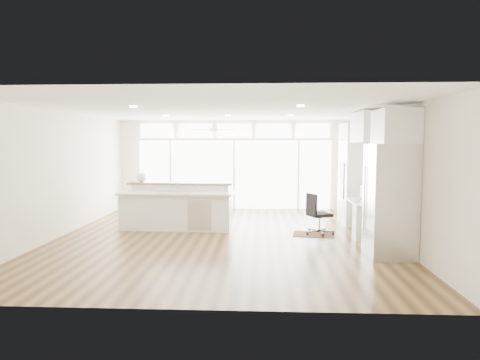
{
  "coord_description": "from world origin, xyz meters",
  "views": [
    {
      "loc": [
        0.83,
        -8.99,
        2.02
      ],
      "look_at": [
        0.35,
        0.6,
        1.18
      ],
      "focal_mm": 32.0,
      "sensor_mm": 36.0,
      "label": 1
    }
  ],
  "objects": [
    {
      "name": "framed_photos",
      "position": [
        3.46,
        0.92,
        1.4
      ],
      "size": [
        0.06,
        0.22,
        0.8
      ],
      "primitive_type": "cube",
      "color": "black",
      "rests_on": "wall_right"
    },
    {
      "name": "rug",
      "position": [
        1.98,
        0.37,
        0.01
      ],
      "size": [
        0.95,
        0.74,
        0.01
      ],
      "primitive_type": "cube",
      "rotation": [
        0.0,
        0.0,
        -0.13
      ],
      "color": "#391D12",
      "rests_on": "floor"
    },
    {
      "name": "upper_cabinets",
      "position": [
        3.17,
        0.3,
        2.35
      ],
      "size": [
        0.64,
        1.3,
        0.64
      ],
      "primitive_type": "cube",
      "color": "white",
      "rests_on": "wall_right"
    },
    {
      "name": "ceiling",
      "position": [
        0.0,
        0.0,
        2.7
      ],
      "size": [
        7.0,
        8.0,
        0.02
      ],
      "primitive_type": "cube",
      "color": "white",
      "rests_on": "wall_back"
    },
    {
      "name": "fridge_cabinet",
      "position": [
        3.17,
        -1.35,
        2.3
      ],
      "size": [
        0.64,
        0.9,
        0.6
      ],
      "primitive_type": "cube",
      "color": "white",
      "rests_on": "wall_right"
    },
    {
      "name": "office_chair",
      "position": [
        2.11,
        0.39,
        0.45
      ],
      "size": [
        0.6,
        0.59,
        0.9
      ],
      "primitive_type": "cube",
      "rotation": [
        0.0,
        0.0,
        0.41
      ],
      "color": "black",
      "rests_on": "floor"
    },
    {
      "name": "ceiling_fan",
      "position": [
        -0.5,
        2.8,
        2.48
      ],
      "size": [
        1.16,
        1.16,
        0.32
      ],
      "primitive_type": "cube",
      "color": "silver",
      "rests_on": "ceiling"
    },
    {
      "name": "wall_back",
      "position": [
        0.0,
        4.0,
        1.35
      ],
      "size": [
        7.0,
        0.04,
        2.7
      ],
      "primitive_type": "cube",
      "color": "#EDE6CD",
      "rests_on": "floor"
    },
    {
      "name": "floor",
      "position": [
        0.0,
        0.0,
        -0.01
      ],
      "size": [
        7.0,
        8.0,
        0.02
      ],
      "primitive_type": "cube",
      "color": "#422B14",
      "rests_on": "ground"
    },
    {
      "name": "recessed_lights",
      "position": [
        0.0,
        0.2,
        2.68
      ],
      "size": [
        3.4,
        3.0,
        0.02
      ],
      "primitive_type": "cube",
      "color": "white",
      "rests_on": "ceiling"
    },
    {
      "name": "potted_plant",
      "position": [
        3.17,
        1.8,
        2.63
      ],
      "size": [
        0.33,
        0.36,
        0.26
      ],
      "primitive_type": "imported",
      "rotation": [
        0.0,
        0.0,
        0.12
      ],
      "color": "#2D5725",
      "rests_on": "oven_cabinet"
    },
    {
      "name": "glass_wall",
      "position": [
        0.0,
        3.94,
        1.05
      ],
      "size": [
        5.8,
        0.06,
        2.08
      ],
      "primitive_type": "cube",
      "color": "silver",
      "rests_on": "wall_back"
    },
    {
      "name": "wall_front",
      "position": [
        0.0,
        -4.0,
        1.35
      ],
      "size": [
        7.0,
        0.04,
        2.7
      ],
      "primitive_type": "cube",
      "color": "#EDE6CD",
      "rests_on": "floor"
    },
    {
      "name": "wall_right",
      "position": [
        3.5,
        0.0,
        1.35
      ],
      "size": [
        0.04,
        8.0,
        2.7
      ],
      "primitive_type": "cube",
      "color": "#EDE6CD",
      "rests_on": "floor"
    },
    {
      "name": "kitchen_island",
      "position": [
        -1.15,
        0.8,
        0.53
      ],
      "size": [
        2.7,
        1.1,
        1.06
      ],
      "primitive_type": "cube",
      "rotation": [
        0.0,
        0.0,
        -0.04
      ],
      "color": "white",
      "rests_on": "floor"
    },
    {
      "name": "wall_left",
      "position": [
        -3.5,
        0.0,
        1.35
      ],
      "size": [
        0.04,
        8.0,
        2.7
      ],
      "primitive_type": "cube",
      "color": "#EDE6CD",
      "rests_on": "floor"
    },
    {
      "name": "monitor",
      "position": [
        3.05,
        0.3,
        0.96
      ],
      "size": [
        0.11,
        0.47,
        0.39
      ],
      "primitive_type": "cube",
      "rotation": [
        0.0,
        0.0,
        0.08
      ],
      "color": "black",
      "rests_on": "desk_nook"
    },
    {
      "name": "refrigerator",
      "position": [
        3.11,
        -1.35,
        1.0
      ],
      "size": [
        0.76,
        0.9,
        2.0
      ],
      "primitive_type": "cube",
      "color": "silver",
      "rests_on": "floor"
    },
    {
      "name": "keyboard",
      "position": [
        2.88,
        0.3,
        0.77
      ],
      "size": [
        0.13,
        0.33,
        0.02
      ],
      "primitive_type": "cube",
      "rotation": [
        0.0,
        0.0,
        -0.04
      ],
      "color": "silver",
      "rests_on": "desk_nook"
    },
    {
      "name": "fishbowl",
      "position": [
        -2.09,
        1.24,
        1.18
      ],
      "size": [
        0.25,
        0.25,
        0.24
      ],
      "primitive_type": "sphere",
      "rotation": [
        0.0,
        0.0,
        -0.08
      ],
      "color": "white",
      "rests_on": "kitchen_island"
    },
    {
      "name": "oven_cabinet",
      "position": [
        3.17,
        1.8,
        1.25
      ],
      "size": [
        0.64,
        1.2,
        2.5
      ],
      "primitive_type": "cube",
      "color": "white",
      "rests_on": "floor"
    },
    {
      "name": "desk_window",
      "position": [
        3.46,
        0.3,
        1.55
      ],
      "size": [
        0.04,
        0.85,
        0.85
      ],
      "primitive_type": "cube",
      "color": "white",
      "rests_on": "wall_right"
    },
    {
      "name": "desk_nook",
      "position": [
        3.13,
        0.3,
        0.38
      ],
      "size": [
        0.72,
        1.3,
        0.76
      ],
      "primitive_type": "cube",
      "color": "white",
      "rests_on": "floor"
    },
    {
      "name": "transom_row",
      "position": [
        0.0,
        3.94,
        2.38
      ],
      "size": [
        5.9,
        0.06,
        0.4
      ],
      "primitive_type": "cube",
      "color": "silver",
      "rests_on": "wall_back"
    }
  ]
}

